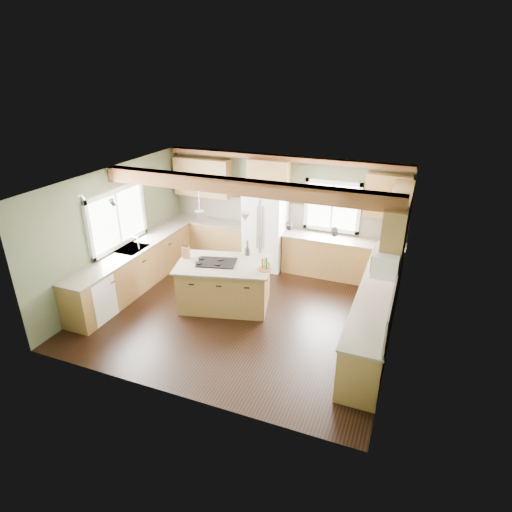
% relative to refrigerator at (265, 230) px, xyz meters
% --- Properties ---
extents(floor, '(5.60, 5.60, 0.00)m').
position_rel_refrigerator_xyz_m(floor, '(0.30, -2.12, -0.90)').
color(floor, black).
rests_on(floor, ground).
extents(ceiling, '(5.60, 5.60, 0.00)m').
position_rel_refrigerator_xyz_m(ceiling, '(0.30, -2.12, 1.70)').
color(ceiling, silver).
rests_on(ceiling, wall_back).
extents(wall_back, '(5.60, 0.00, 5.60)m').
position_rel_refrigerator_xyz_m(wall_back, '(0.30, 0.38, 0.40)').
color(wall_back, '#48523A').
rests_on(wall_back, ground).
extents(wall_left, '(0.00, 5.00, 5.00)m').
position_rel_refrigerator_xyz_m(wall_left, '(-2.50, -2.12, 0.40)').
color(wall_left, '#48523A').
rests_on(wall_left, ground).
extents(wall_right, '(0.00, 5.00, 5.00)m').
position_rel_refrigerator_xyz_m(wall_right, '(3.10, -2.12, 0.40)').
color(wall_right, '#48523A').
rests_on(wall_right, ground).
extents(ceiling_beam, '(5.55, 0.26, 0.26)m').
position_rel_refrigerator_xyz_m(ceiling_beam, '(0.30, -2.02, 1.57)').
color(ceiling_beam, brown).
rests_on(ceiling_beam, ceiling).
extents(soffit_trim, '(5.55, 0.20, 0.10)m').
position_rel_refrigerator_xyz_m(soffit_trim, '(0.30, 0.28, 1.64)').
color(soffit_trim, brown).
rests_on(soffit_trim, ceiling).
extents(backsplash_back, '(5.58, 0.03, 0.58)m').
position_rel_refrigerator_xyz_m(backsplash_back, '(0.30, 0.36, 0.31)').
color(backsplash_back, brown).
rests_on(backsplash_back, wall_back).
extents(backsplash_right, '(0.03, 3.70, 0.58)m').
position_rel_refrigerator_xyz_m(backsplash_right, '(3.08, -2.07, 0.31)').
color(backsplash_right, brown).
rests_on(backsplash_right, wall_right).
extents(base_cab_back_left, '(2.02, 0.60, 0.88)m').
position_rel_refrigerator_xyz_m(base_cab_back_left, '(-1.49, 0.08, -0.46)').
color(base_cab_back_left, brown).
rests_on(base_cab_back_left, floor).
extents(counter_back_left, '(2.06, 0.64, 0.04)m').
position_rel_refrigerator_xyz_m(counter_back_left, '(-1.49, 0.08, 0.00)').
color(counter_back_left, '#4C4638').
rests_on(counter_back_left, base_cab_back_left).
extents(base_cab_back_right, '(2.62, 0.60, 0.88)m').
position_rel_refrigerator_xyz_m(base_cab_back_right, '(1.79, 0.08, -0.46)').
color(base_cab_back_right, brown).
rests_on(base_cab_back_right, floor).
extents(counter_back_right, '(2.66, 0.64, 0.04)m').
position_rel_refrigerator_xyz_m(counter_back_right, '(1.79, 0.08, 0.00)').
color(counter_back_right, '#4C4638').
rests_on(counter_back_right, base_cab_back_right).
extents(base_cab_left, '(0.60, 3.70, 0.88)m').
position_rel_refrigerator_xyz_m(base_cab_left, '(-2.20, -2.07, -0.46)').
color(base_cab_left, brown).
rests_on(base_cab_left, floor).
extents(counter_left, '(0.64, 3.74, 0.04)m').
position_rel_refrigerator_xyz_m(counter_left, '(-2.20, -2.07, 0.00)').
color(counter_left, '#4C4638').
rests_on(counter_left, base_cab_left).
extents(base_cab_right, '(0.60, 3.70, 0.88)m').
position_rel_refrigerator_xyz_m(base_cab_right, '(2.80, -2.07, -0.46)').
color(base_cab_right, brown).
rests_on(base_cab_right, floor).
extents(counter_right, '(0.64, 3.74, 0.04)m').
position_rel_refrigerator_xyz_m(counter_right, '(2.80, -2.07, 0.00)').
color(counter_right, '#4C4638').
rests_on(counter_right, base_cab_right).
extents(upper_cab_back_left, '(1.40, 0.35, 0.90)m').
position_rel_refrigerator_xyz_m(upper_cab_back_left, '(-1.69, 0.21, 1.05)').
color(upper_cab_back_left, brown).
rests_on(upper_cab_back_left, wall_back).
extents(upper_cab_over_fridge, '(0.96, 0.35, 0.70)m').
position_rel_refrigerator_xyz_m(upper_cab_over_fridge, '(-0.00, 0.21, 1.25)').
color(upper_cab_over_fridge, brown).
rests_on(upper_cab_over_fridge, wall_back).
extents(upper_cab_right, '(0.35, 2.20, 0.90)m').
position_rel_refrigerator_xyz_m(upper_cab_right, '(2.92, -1.22, 1.05)').
color(upper_cab_right, brown).
rests_on(upper_cab_right, wall_right).
extents(upper_cab_back_corner, '(0.90, 0.35, 0.90)m').
position_rel_refrigerator_xyz_m(upper_cab_back_corner, '(2.60, 0.21, 1.05)').
color(upper_cab_back_corner, brown).
rests_on(upper_cab_back_corner, wall_back).
extents(window_left, '(0.04, 1.60, 1.05)m').
position_rel_refrigerator_xyz_m(window_left, '(-2.48, -2.07, 0.65)').
color(window_left, white).
rests_on(window_left, wall_left).
extents(window_back, '(1.10, 0.04, 1.00)m').
position_rel_refrigerator_xyz_m(window_back, '(1.45, 0.36, 0.65)').
color(window_back, white).
rests_on(window_back, wall_back).
extents(sink, '(0.50, 0.65, 0.03)m').
position_rel_refrigerator_xyz_m(sink, '(-2.20, -2.07, 0.01)').
color(sink, '#262628').
rests_on(sink, counter_left).
extents(faucet, '(0.02, 0.02, 0.28)m').
position_rel_refrigerator_xyz_m(faucet, '(-2.02, -2.07, 0.15)').
color(faucet, '#B2B2B7').
rests_on(faucet, sink).
extents(dishwasher, '(0.60, 0.60, 0.84)m').
position_rel_refrigerator_xyz_m(dishwasher, '(-2.19, -3.37, -0.47)').
color(dishwasher, white).
rests_on(dishwasher, floor).
extents(oven, '(0.60, 0.72, 0.84)m').
position_rel_refrigerator_xyz_m(oven, '(2.79, -3.37, -0.47)').
color(oven, white).
rests_on(oven, floor).
extents(microwave, '(0.40, 0.70, 0.38)m').
position_rel_refrigerator_xyz_m(microwave, '(2.88, -2.17, 0.65)').
color(microwave, white).
rests_on(microwave, wall_right).
extents(pendant_left, '(0.18, 0.18, 0.16)m').
position_rel_refrigerator_xyz_m(pendant_left, '(-0.51, -2.12, 0.98)').
color(pendant_left, '#B2B2B7').
rests_on(pendant_left, ceiling).
extents(pendant_right, '(0.18, 0.18, 0.16)m').
position_rel_refrigerator_xyz_m(pendant_right, '(0.31, -1.92, 0.98)').
color(pendant_right, '#B2B2B7').
rests_on(pendant_right, ceiling).
extents(refrigerator, '(0.90, 0.74, 1.80)m').
position_rel_refrigerator_xyz_m(refrigerator, '(0.00, 0.00, 0.00)').
color(refrigerator, silver).
rests_on(refrigerator, floor).
extents(island, '(1.90, 1.42, 0.88)m').
position_rel_refrigerator_xyz_m(island, '(-0.10, -2.02, -0.46)').
color(island, olive).
rests_on(island, floor).
extents(island_top, '(2.03, 1.56, 0.04)m').
position_rel_refrigerator_xyz_m(island_top, '(-0.10, -2.02, 0.00)').
color(island_top, '#4C4638').
rests_on(island_top, island).
extents(cooktop, '(0.83, 0.66, 0.02)m').
position_rel_refrigerator_xyz_m(cooktop, '(-0.24, -2.05, 0.03)').
color(cooktop, black).
rests_on(cooktop, island_top).
extents(knife_block, '(0.14, 0.10, 0.22)m').
position_rel_refrigerator_xyz_m(knife_block, '(-0.91, -2.06, 0.13)').
color(knife_block, brown).
rests_on(knife_block, island_top).
extents(utensil_crock, '(0.12, 0.12, 0.14)m').
position_rel_refrigerator_xyz_m(utensil_crock, '(0.17, -1.49, 0.09)').
color(utensil_crock, '#403A33').
rests_on(utensil_crock, island_top).
extents(bottle_tray, '(0.37, 0.37, 0.25)m').
position_rel_refrigerator_xyz_m(bottle_tray, '(0.72, -1.98, 0.14)').
color(bottle_tray, brown).
rests_on(bottle_tray, island_top).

